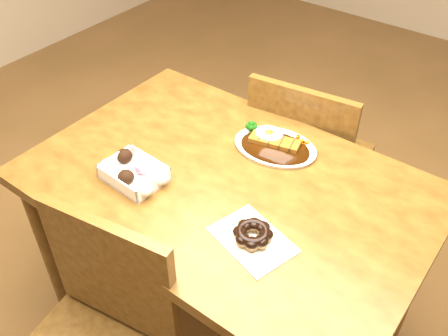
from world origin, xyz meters
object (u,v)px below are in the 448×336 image
Objects in this scene: chair_far at (306,160)px; donut_box at (134,172)px; table at (227,204)px; katsu_curry_plate at (274,144)px; pon_de_ring at (253,234)px.

donut_box is at bearing 64.58° from chair_far.
table is 0.30m from donut_box.
katsu_curry_plate reaches higher than donut_box.
chair_far is at bearing 95.36° from katsu_curry_plate.
donut_box is at bearing -178.14° from pon_de_ring.
table is 0.56m from chair_far.
pon_de_ring is at bearing -37.08° from table.
donut_box reaches higher than pon_de_ring.
donut_box reaches higher than table.
pon_de_ring is (0.20, -0.68, 0.29)m from chair_far.
donut_box is 0.85× the size of pon_de_ring.
table is 4.05× the size of katsu_curry_plate.
chair_far is 0.43m from katsu_curry_plate.
chair_far reaches higher than donut_box.
chair_far is at bearing 72.33° from donut_box.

